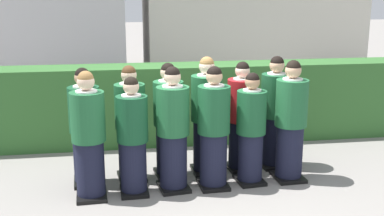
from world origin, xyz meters
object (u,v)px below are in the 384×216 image
student_front_row_1 (133,139)px  student_front_row_4 (251,131)px  student_rear_row_0 (85,130)px  student_rear_row_3 (206,118)px  student_rear_row_1 (130,126)px  student_front_row_2 (173,132)px  student_front_row_0 (89,139)px  student_front_row_3 (214,131)px  student_in_red_blazer (241,119)px  student_rear_row_5 (275,115)px  student_rear_row_2 (169,123)px  student_front_row_5 (291,124)px

student_front_row_1 → student_front_row_4: (1.61, 0.13, -0.01)m
student_rear_row_0 → student_rear_row_3: (1.70, 0.16, 0.04)m
student_front_row_1 → student_rear_row_1: 0.51m
student_front_row_2 → student_rear_row_1: student_front_row_2 is taller
student_front_row_1 → student_rear_row_3: bearing=29.1°
student_front_row_0 → student_front_row_3: 1.63m
student_front_row_4 → student_in_red_blazer: student_in_red_blazer is taller
student_front_row_0 → student_front_row_4: 2.17m
student_front_row_3 → student_in_red_blazer: student_front_row_3 is taller
student_front_row_0 → student_rear_row_0: (-0.07, 0.48, -0.02)m
student_rear_row_0 → student_rear_row_5: size_ratio=0.97×
student_rear_row_1 → student_rear_row_2: size_ratio=0.99×
student_front_row_1 → student_rear_row_5: (2.13, 0.70, 0.06)m
student_front_row_3 → student_rear_row_1: (-1.09, 0.44, -0.02)m
student_rear_row_5 → student_front_row_4: bearing=-132.4°
student_rear_row_3 → student_front_row_0: bearing=-158.3°
student_front_row_2 → student_in_red_blazer: (1.07, 0.57, -0.02)m
student_front_row_2 → student_rear_row_5: (1.60, 0.64, 0.00)m
student_front_row_5 → student_rear_row_3: (-1.11, 0.42, 0.01)m
student_rear_row_2 → student_rear_row_3: 0.55m
student_front_row_2 → student_front_row_5: (1.65, 0.11, 0.01)m
student_front_row_4 → student_front_row_1: bearing=-175.2°
student_front_row_0 → student_front_row_1: 0.55m
student_front_row_4 → student_front_row_5: 0.58m
student_rear_row_0 → student_front_row_2: bearing=-17.7°
student_in_red_blazer → student_front_row_5: bearing=-38.3°
student_front_row_0 → student_rear_row_0: student_front_row_0 is taller
student_rear_row_0 → student_rear_row_1: student_rear_row_1 is taller
student_front_row_5 → student_rear_row_5: bearing=95.9°
student_rear_row_0 → student_front_row_0: bearing=-81.4°
student_in_red_blazer → student_rear_row_0: bearing=-174.7°
student_front_row_1 → student_rear_row_5: size_ratio=0.93×
student_front_row_1 → student_rear_row_0: 0.76m
student_front_row_2 → student_front_row_3: student_front_row_2 is taller
student_rear_row_1 → student_rear_row_3: (1.09, 0.09, 0.04)m
student_front_row_2 → student_front_row_3: bearing=0.3°
student_front_row_4 → student_in_red_blazer: 0.50m
student_rear_row_5 → student_front_row_3: bearing=-148.8°
student_front_row_5 → student_rear_row_1: student_front_row_5 is taller
student_rear_row_2 → student_front_row_0: bearing=-150.4°
student_front_row_0 → student_rear_row_3: (1.62, 0.65, 0.02)m
student_front_row_0 → student_rear_row_1: 0.77m
student_rear_row_5 → student_front_row_2: bearing=-158.2°
student_front_row_0 → student_in_red_blazer: bearing=17.7°
student_front_row_2 → student_front_row_3: (0.54, 0.00, -0.00)m
student_front_row_3 → student_rear_row_5: bearing=31.2°
student_front_row_2 → student_rear_row_1: size_ratio=1.03×
student_rear_row_3 → student_front_row_4: bearing=-40.9°
student_front_row_4 → student_front_row_5: bearing=4.2°
student_in_red_blazer → student_front_row_1: bearing=-158.3°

